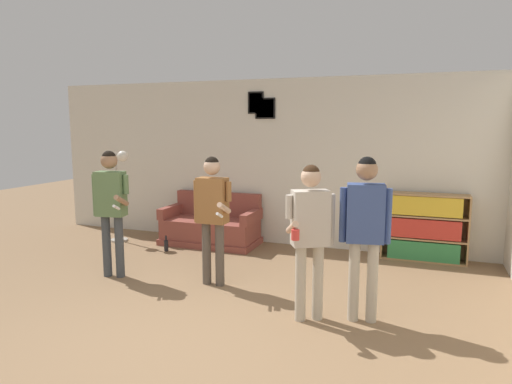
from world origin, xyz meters
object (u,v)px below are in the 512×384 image
Objects in this scene: couch at (212,227)px; bottle_on_floor at (166,245)px; bookshelf at (424,227)px; person_player_foreground_left at (111,201)px; floor_lamp at (117,175)px; person_player_foreground_center at (212,208)px; person_watcher_holding_cup at (310,227)px; person_spectator_near_bookshelf at (365,222)px.

couch reaches higher than bottle_on_floor.
bottle_on_floor is (-3.78, -0.88, -0.39)m from bookshelf.
person_player_foreground_left reaches higher than bottle_on_floor.
floor_lamp is 2.82m from person_player_foreground_center.
person_player_foreground_center reaches higher than floor_lamp.
bookshelf is at bearing 3.49° from couch.
person_watcher_holding_cup is at bearing -23.95° from person_player_foreground_center.
floor_lamp is at bearing 165.62° from bottle_on_floor.
floor_lamp is at bearing -165.67° from couch.
couch is 2.14m from person_player_foreground_left.
bookshelf is 0.75× the size of person_player_foreground_center.
person_watcher_holding_cup is (2.71, -0.43, -0.04)m from person_player_foreground_left.
person_player_foreground_center is (1.35, 0.17, -0.04)m from person_player_foreground_left.
floor_lamp is at bearing 124.87° from person_player_foreground_left.
person_watcher_holding_cup is (-1.07, -2.60, 0.47)m from bookshelf.
person_player_foreground_center reaches higher than bookshelf.
bookshelf is at bearing 67.52° from person_watcher_holding_cup.
person_watcher_holding_cup is at bearing -27.71° from floor_lamp.
floor_lamp reaches higher than bottle_on_floor.
floor_lamp is 0.94× the size of person_player_foreground_left.
person_watcher_holding_cup reaches higher than couch.
couch is at bearing 116.34° from person_player_foreground_center.
person_watcher_holding_cup reaches higher than floor_lamp.
bookshelf is at bearing 76.94° from person_spectator_near_bookshelf.
couch is 1.03× the size of floor_lamp.
person_watcher_holding_cup is at bearing -162.07° from person_spectator_near_bookshelf.
person_watcher_holding_cup is (3.80, -2.00, -0.17)m from floor_lamp.
person_spectator_near_bookshelf is (3.22, -0.26, 0.01)m from person_player_foreground_left.
person_player_foreground_center is at bearing -39.50° from bottle_on_floor.
person_player_foreground_left is at bearing -55.13° from floor_lamp.
floor_lamp is (-4.88, -0.60, 0.64)m from bookshelf.
bottle_on_floor is (1.09, -0.28, -1.04)m from floor_lamp.
couch is 2.11m from person_player_foreground_center.
person_watcher_holding_cup is (1.36, -0.60, -0.01)m from person_player_foreground_center.
person_spectator_near_bookshelf is at bearing -38.97° from couch.
person_player_foreground_center is (2.44, -1.39, -0.17)m from floor_lamp.
person_player_foreground_left is 6.66× the size of bottle_on_floor.
bookshelf is 2.85m from person_watcher_holding_cup.
bookshelf is 4.95m from floor_lamp.
person_spectator_near_bookshelf is 6.74× the size of bottle_on_floor.
person_player_foreground_left is at bearing -90.05° from bottle_on_floor.
person_player_foreground_left is 1.03× the size of person_player_foreground_center.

